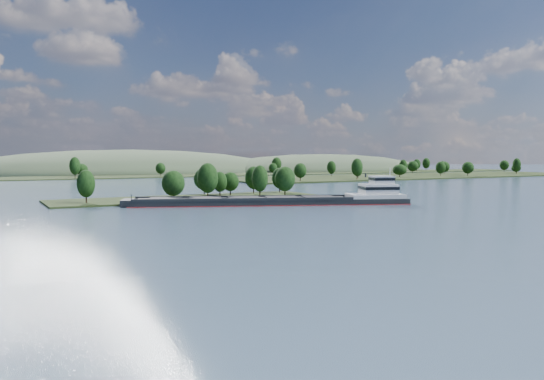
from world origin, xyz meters
TOP-DOWN VIEW (x-y plane):
  - ground at (0.00, 120.00)m, footprint 1800.00×1800.00m
  - tree_island at (7.76, 179.01)m, footprint 100.00×31.70m
  - right_bank at (231.55, 299.52)m, footprint 320.00×90.00m
  - back_shoreline at (8.13, 399.76)m, footprint 900.00×60.00m
  - hill_east at (260.00, 470.00)m, footprint 260.00×140.00m
  - hill_west at (60.00, 500.00)m, footprint 320.00×160.00m
  - cargo_barge at (21.41, 144.28)m, footprint 91.25×45.13m

SIDE VIEW (x-z plane):
  - ground at x=0.00m, z-range 0.00..0.00m
  - hill_east at x=260.00m, z-range -18.00..18.00m
  - hill_west at x=60.00m, z-range -22.00..22.00m
  - back_shoreline at x=8.13m, z-range -7.29..8.70m
  - right_bank at x=231.55m, z-range -6.61..8.67m
  - cargo_barge at x=21.41m, z-range -4.75..7.95m
  - tree_island at x=7.76m, z-range -3.15..11.02m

